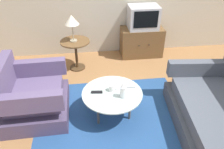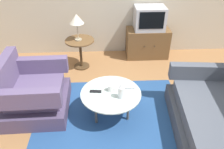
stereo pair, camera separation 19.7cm
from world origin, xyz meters
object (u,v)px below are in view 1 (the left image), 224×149
at_px(vase, 123,90).
at_px(tv_remote_dark, 97,92).
at_px(television, 143,17).
at_px(mug, 112,88).
at_px(side_table, 76,49).
at_px(coffee_table, 112,94).
at_px(tv_stand, 141,42).
at_px(table_lamp, 72,20).
at_px(tv_remote_silver, 130,87).
at_px(armchair, 32,97).

xyz_separation_m(vase, tv_remote_dark, (-0.35, 0.13, -0.10)).
distance_m(television, mug, 1.98).
bearing_deg(vase, side_table, 113.74).
bearing_deg(mug, coffee_table, -94.36).
relative_size(tv_stand, vase, 3.82).
bearing_deg(tv_stand, mug, -115.91).
height_order(table_lamp, vase, table_lamp).
bearing_deg(coffee_table, television, 64.81).
distance_m(coffee_table, tv_remote_silver, 0.29).
xyz_separation_m(armchair, table_lamp, (0.60, 1.23, 0.68)).
distance_m(coffee_table, television, 2.04).
height_order(coffee_table, side_table, side_table).
bearing_deg(tv_remote_dark, side_table, 108.90).
bearing_deg(side_table, armchair, -116.70).
relative_size(tv_stand, tv_remote_dark, 5.34).
height_order(coffee_table, tv_remote_dark, tv_remote_dark).
relative_size(television, tv_remote_silver, 3.80).
bearing_deg(tv_remote_silver, tv_stand, 72.05).
height_order(vase, tv_remote_dark, vase).
relative_size(side_table, vase, 2.57).
xyz_separation_m(side_table, tv_remote_silver, (0.79, -1.30, -0.00)).
relative_size(table_lamp, vase, 2.16).
xyz_separation_m(armchair, mug, (1.15, -0.12, 0.16)).
bearing_deg(mug, television, 64.27).
bearing_deg(television, mug, -115.73).
bearing_deg(tv_remote_dark, coffee_table, -1.66).
distance_m(coffee_table, tv_stand, 1.98).
height_order(table_lamp, mug, table_lamp).
bearing_deg(armchair, mug, 82.65).
relative_size(vase, tv_remote_dark, 1.40).
height_order(armchair, coffee_table, armchair).
xyz_separation_m(coffee_table, side_table, (-0.52, 1.40, 0.05)).
height_order(table_lamp, tv_remote_dark, table_lamp).
xyz_separation_m(tv_stand, tv_remote_dark, (-1.06, -1.76, 0.11)).
distance_m(television, table_lamp, 1.46).
bearing_deg(television, tv_remote_silver, -108.80).
xyz_separation_m(coffee_table, table_lamp, (-0.55, 1.40, 0.60)).
bearing_deg(vase, tv_stand, 69.40).
bearing_deg(tv_remote_silver, tv_remote_dark, -170.60).
distance_m(vase, mug, 0.21).
relative_size(table_lamp, mug, 3.83).
xyz_separation_m(table_lamp, tv_remote_silver, (0.81, -1.30, -0.56)).
distance_m(television, vase, 2.06).
bearing_deg(table_lamp, tv_remote_silver, -57.92).
distance_m(armchair, mug, 1.16).
bearing_deg(side_table, coffee_table, -69.46).
relative_size(tv_remote_dark, tv_remote_silver, 1.04).
distance_m(vase, tv_remote_silver, 0.26).
height_order(armchair, tv_stand, armchair).
relative_size(coffee_table, vase, 3.74).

